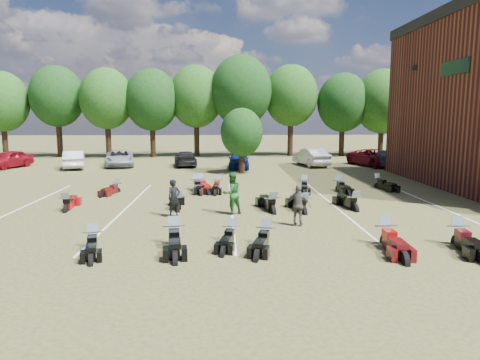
{
  "coord_description": "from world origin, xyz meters",
  "views": [
    {
      "loc": [
        -3.35,
        -16.86,
        4.35
      ],
      "look_at": [
        -2.56,
        4.0,
        1.2
      ],
      "focal_mm": 32.0,
      "sensor_mm": 36.0,
      "label": 1
    }
  ],
  "objects_px": {
    "person_black": "(174,198)",
    "person_grey": "(299,205)",
    "car_0": "(9,159)",
    "motorcycle_7": "(66,212)",
    "motorcycle_14": "(117,193)",
    "person_green": "(232,193)",
    "car_4": "(239,160)",
    "motorcycle_3": "(231,242)"
  },
  "relations": [
    {
      "from": "person_black",
      "to": "person_grey",
      "type": "xyz_separation_m",
      "value": [
        5.11,
        -1.75,
        0.01
      ]
    },
    {
      "from": "car_0",
      "to": "motorcycle_7",
      "type": "distance_m",
      "value": 20.02
    },
    {
      "from": "person_grey",
      "to": "motorcycle_14",
      "type": "relative_size",
      "value": 0.83
    },
    {
      "from": "person_grey",
      "to": "person_black",
      "type": "bearing_deg",
      "value": 3.7
    },
    {
      "from": "person_green",
      "to": "person_black",
      "type": "bearing_deg",
      "value": -20.54
    },
    {
      "from": "car_4",
      "to": "motorcycle_3",
      "type": "bearing_deg",
      "value": -90.59
    },
    {
      "from": "motorcycle_14",
      "to": "motorcycle_3",
      "type": "bearing_deg",
      "value": -39.28
    },
    {
      "from": "motorcycle_3",
      "to": "motorcycle_7",
      "type": "xyz_separation_m",
      "value": [
        -7.46,
        5.02,
        0.0
      ]
    },
    {
      "from": "car_4",
      "to": "motorcycle_14",
      "type": "bearing_deg",
      "value": -121.19
    },
    {
      "from": "person_grey",
      "to": "motorcycle_3",
      "type": "distance_m",
      "value": 3.53
    },
    {
      "from": "person_black",
      "to": "person_green",
      "type": "relative_size",
      "value": 0.87
    },
    {
      "from": "person_green",
      "to": "motorcycle_7",
      "type": "xyz_separation_m",
      "value": [
        -7.56,
        0.76,
        -0.94
      ]
    },
    {
      "from": "person_black",
      "to": "person_grey",
      "type": "relative_size",
      "value": 0.98
    },
    {
      "from": "car_4",
      "to": "motorcycle_3",
      "type": "distance_m",
      "value": 21.06
    },
    {
      "from": "car_4",
      "to": "person_green",
      "type": "distance_m",
      "value": 16.79
    },
    {
      "from": "person_green",
      "to": "motorcycle_7",
      "type": "relative_size",
      "value": 0.82
    },
    {
      "from": "car_0",
      "to": "motorcycle_14",
      "type": "relative_size",
      "value": 2.18
    },
    {
      "from": "car_0",
      "to": "motorcycle_7",
      "type": "relative_size",
      "value": 1.91
    },
    {
      "from": "motorcycle_14",
      "to": "person_grey",
      "type": "bearing_deg",
      "value": -22.64
    },
    {
      "from": "person_green",
      "to": "car_0",
      "type": "bearing_deg",
      "value": -73.79
    },
    {
      "from": "car_0",
      "to": "person_green",
      "type": "xyz_separation_m",
      "value": [
        18.33,
        -17.62,
        0.2
      ]
    },
    {
      "from": "person_black",
      "to": "motorcycle_3",
      "type": "bearing_deg",
      "value": -94.46
    },
    {
      "from": "car_0",
      "to": "motorcycle_14",
      "type": "bearing_deg",
      "value": -28.69
    },
    {
      "from": "car_4",
      "to": "person_black",
      "type": "xyz_separation_m",
      "value": [
        -3.41,
        -17.18,
        0.11
      ]
    },
    {
      "from": "car_0",
      "to": "person_grey",
      "type": "xyz_separation_m",
      "value": [
        20.94,
        -19.79,
        0.09
      ]
    },
    {
      "from": "car_4",
      "to": "person_black",
      "type": "bearing_deg",
      "value": -99.06
    },
    {
      "from": "motorcycle_7",
      "to": "person_black",
      "type": "bearing_deg",
      "value": 161.11
    },
    {
      "from": "motorcycle_14",
      "to": "person_green",
      "type": "bearing_deg",
      "value": -23.0
    },
    {
      "from": "car_4",
      "to": "motorcycle_3",
      "type": "height_order",
      "value": "car_4"
    },
    {
      "from": "person_black",
      "to": "person_green",
      "type": "xyz_separation_m",
      "value": [
        2.5,
        0.41,
        0.12
      ]
    },
    {
      "from": "motorcycle_3",
      "to": "motorcycle_14",
      "type": "height_order",
      "value": "motorcycle_3"
    },
    {
      "from": "person_green",
      "to": "motorcycle_3",
      "type": "bearing_deg",
      "value": 58.69
    },
    {
      "from": "motorcycle_7",
      "to": "motorcycle_14",
      "type": "relative_size",
      "value": 1.15
    },
    {
      "from": "person_black",
      "to": "person_grey",
      "type": "height_order",
      "value": "person_grey"
    },
    {
      "from": "car_0",
      "to": "car_4",
      "type": "distance_m",
      "value": 19.25
    },
    {
      "from": "person_green",
      "to": "motorcycle_7",
      "type": "bearing_deg",
      "value": -35.64
    },
    {
      "from": "person_green",
      "to": "motorcycle_14",
      "type": "height_order",
      "value": "person_green"
    },
    {
      "from": "motorcycle_3",
      "to": "car_4",
      "type": "bearing_deg",
      "value": 97.97
    },
    {
      "from": "car_4",
      "to": "motorcycle_7",
      "type": "distance_m",
      "value": 18.12
    },
    {
      "from": "motorcycle_7",
      "to": "car_0",
      "type": "bearing_deg",
      "value": -63.31
    },
    {
      "from": "person_green",
      "to": "person_grey",
      "type": "relative_size",
      "value": 1.13
    },
    {
      "from": "person_black",
      "to": "motorcycle_14",
      "type": "relative_size",
      "value": 0.82
    }
  ]
}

